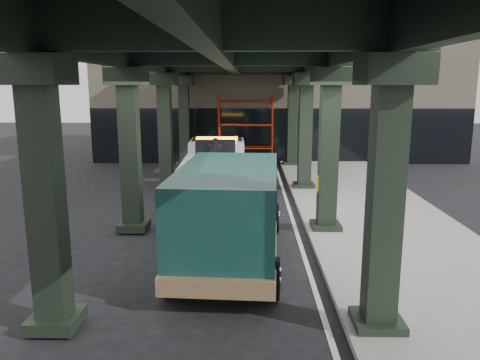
# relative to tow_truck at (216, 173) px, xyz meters

# --- Properties ---
(ground) EXTENTS (90.00, 90.00, 0.00)m
(ground) POSITION_rel_tow_truck_xyz_m (1.05, -5.18, -1.25)
(ground) COLOR black
(ground) RESTS_ON ground
(sidewalk) EXTENTS (5.00, 40.00, 0.15)m
(sidewalk) POSITION_rel_tow_truck_xyz_m (5.55, -3.18, -1.18)
(sidewalk) COLOR gray
(sidewalk) RESTS_ON ground
(lane_stripe) EXTENTS (0.12, 38.00, 0.01)m
(lane_stripe) POSITION_rel_tow_truck_xyz_m (2.75, -3.18, -1.25)
(lane_stripe) COLOR silver
(lane_stripe) RESTS_ON ground
(viaduct) EXTENTS (7.40, 32.00, 6.40)m
(viaduct) POSITION_rel_tow_truck_xyz_m (0.65, -3.18, 4.21)
(viaduct) COLOR black
(viaduct) RESTS_ON ground
(building) EXTENTS (22.00, 10.00, 8.00)m
(building) POSITION_rel_tow_truck_xyz_m (3.05, 14.82, 2.75)
(building) COLOR #C6B793
(building) RESTS_ON ground
(scaffolding) EXTENTS (3.08, 0.88, 4.00)m
(scaffolding) POSITION_rel_tow_truck_xyz_m (1.05, 9.46, 0.85)
(scaffolding) COLOR #AE230D
(scaffolding) RESTS_ON ground
(tow_truck) EXTENTS (2.56, 7.93, 2.57)m
(tow_truck) POSITION_rel_tow_truck_xyz_m (0.00, 0.00, 0.00)
(tow_truck) COLOR black
(tow_truck) RESTS_ON ground
(towed_van) EXTENTS (2.85, 6.45, 2.56)m
(towed_van) POSITION_rel_tow_truck_xyz_m (0.78, -5.76, 0.12)
(towed_van) COLOR #113D39
(towed_van) RESTS_ON ground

